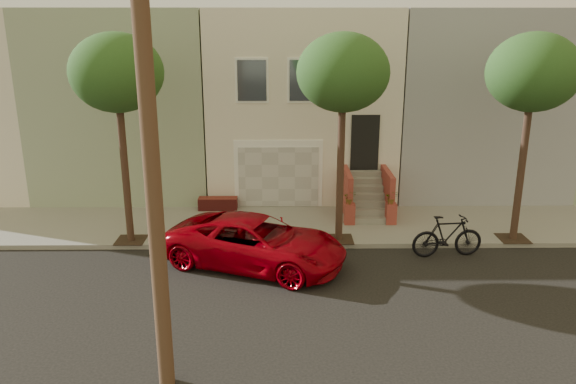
{
  "coord_description": "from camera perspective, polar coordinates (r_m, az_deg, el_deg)",
  "views": [
    {
      "loc": [
        -0.77,
        -12.59,
        6.69
      ],
      "look_at": [
        -0.6,
        3.0,
        1.98
      ],
      "focal_mm": 35.18,
      "sensor_mm": 36.0,
      "label": 1
    }
  ],
  "objects": [
    {
      "name": "tree_left",
      "position": [
        17.21,
        -16.92,
        11.33
      ],
      "size": [
        2.7,
        2.57,
        6.3
      ],
      "color": "#2D2116",
      "rests_on": "sidewalk"
    },
    {
      "name": "ground",
      "position": [
        14.27,
        2.58,
        -11.15
      ],
      "size": [
        90.0,
        90.0,
        0.0
      ],
      "primitive_type": "plane",
      "color": "black",
      "rests_on": "ground"
    },
    {
      "name": "tree_right",
      "position": [
        18.07,
        23.54,
        10.91
      ],
      "size": [
        2.7,
        2.57,
        6.3
      ],
      "color": "#2D2116",
      "rests_on": "sidewalk"
    },
    {
      "name": "sidewalk",
      "position": [
        19.13,
        1.71,
        -3.42
      ],
      "size": [
        40.0,
        3.7,
        0.15
      ],
      "primitive_type": "cube",
      "color": "gray",
      "rests_on": "ground"
    },
    {
      "name": "motorcycle",
      "position": [
        17.31,
        15.81,
        -4.32
      ],
      "size": [
        2.18,
        0.82,
        1.28
      ],
      "primitive_type": "imported",
      "rotation": [
        0.0,
        0.0,
        1.67
      ],
      "color": "black",
      "rests_on": "ground"
    },
    {
      "name": "pickup_truck",
      "position": [
        16.04,
        -3.21,
        -5.1
      ],
      "size": [
        5.63,
        4.1,
        1.42
      ],
      "primitive_type": "imported",
      "rotation": [
        0.0,
        0.0,
        1.19
      ],
      "color": "#9C000C",
      "rests_on": "ground"
    },
    {
      "name": "tree_mid",
      "position": [
        16.64,
        5.59,
        11.8
      ],
      "size": [
        2.7,
        2.57,
        6.3
      ],
      "color": "#2D2116",
      "rests_on": "sidewalk"
    },
    {
      "name": "house_row",
      "position": [
        23.98,
        1.23,
        9.52
      ],
      "size": [
        33.1,
        11.7,
        7.0
      ],
      "color": "beige",
      "rests_on": "sidewalk"
    }
  ]
}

